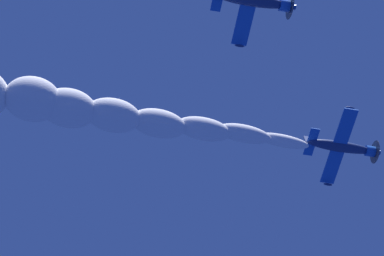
% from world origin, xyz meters
% --- Properties ---
extents(airplane_lead, '(7.89, 7.43, 2.54)m').
position_xyz_m(airplane_lead, '(-5.56, 3.37, 62.76)').
color(airplane_lead, navy).
extents(airplane_left_wingman, '(7.88, 7.45, 2.55)m').
position_xyz_m(airplane_left_wingman, '(12.47, 1.43, 61.93)').
color(airplane_left_wingman, navy).
extents(smoke_trail_lead, '(24.04, 29.85, 5.44)m').
position_xyz_m(smoke_trail_lead, '(10.96, -18.54, 60.95)').
color(smoke_trail_lead, white).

